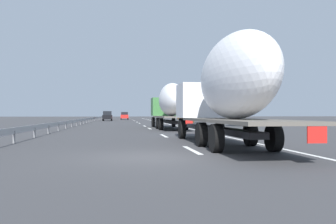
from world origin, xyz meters
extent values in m
plane|color=#38383A|center=(40.00, 0.00, 0.00)|extent=(260.00, 260.00, 0.00)
cube|color=white|center=(2.00, -1.80, 0.00)|extent=(3.20, 0.20, 0.01)
cube|color=white|center=(11.01, -1.80, 0.00)|extent=(3.20, 0.20, 0.01)
cube|color=white|center=(22.38, -1.80, 0.00)|extent=(3.20, 0.20, 0.01)
cube|color=white|center=(29.27, -1.80, 0.00)|extent=(3.20, 0.20, 0.01)
cube|color=white|center=(41.26, -1.80, 0.00)|extent=(3.20, 0.20, 0.01)
cube|color=white|center=(48.60, -1.80, 0.00)|extent=(3.20, 0.20, 0.01)
cube|color=white|center=(63.49, -1.80, 0.00)|extent=(3.20, 0.20, 0.01)
cube|color=white|center=(61.06, -1.80, 0.00)|extent=(3.20, 0.20, 0.01)
cube|color=white|center=(71.54, -1.80, 0.00)|extent=(3.20, 0.20, 0.01)
cube|color=white|center=(98.49, -1.80, 0.00)|extent=(3.20, 0.20, 0.01)
cube|color=white|center=(45.00, -5.50, 0.00)|extent=(110.00, 0.20, 0.01)
cube|color=#387038|center=(26.21, -3.60, 2.15)|extent=(2.40, 2.50, 1.90)
cube|color=black|center=(27.31, -3.60, 2.65)|extent=(0.08, 2.12, 0.80)
cube|color=#262628|center=(23.19, -3.60, 0.67)|extent=(11.09, 0.70, 0.24)
cube|color=#59544C|center=(20.18, -3.60, 1.14)|extent=(9.65, 2.50, 0.12)
ellipsoid|color=white|center=(20.11, -3.60, 2.68)|extent=(6.52, 2.20, 2.95)
cube|color=red|center=(15.38, -4.29, 0.90)|extent=(0.04, 0.56, 0.56)
cylinder|color=black|center=(26.21, -2.50, 0.52)|extent=(1.04, 0.30, 1.04)
cylinder|color=black|center=(26.21, -4.70, 0.52)|extent=(1.04, 0.30, 1.04)
cylinder|color=black|center=(21.38, -2.50, 0.52)|extent=(1.04, 0.35, 1.04)
cylinder|color=black|center=(21.38, -4.70, 0.52)|extent=(1.04, 0.35, 1.04)
cylinder|color=black|center=(18.98, -2.50, 0.52)|extent=(1.04, 0.35, 1.04)
cylinder|color=black|center=(18.98, -4.70, 0.52)|extent=(1.04, 0.35, 1.04)
cube|color=silver|center=(8.26, -3.60, 2.15)|extent=(2.40, 2.50, 1.90)
cube|color=black|center=(9.36, -3.60, 2.65)|extent=(0.08, 2.12, 0.80)
cube|color=#262628|center=(5.22, -3.60, 0.67)|extent=(11.18, 0.70, 0.24)
cube|color=#59544C|center=(2.18, -3.60, 1.14)|extent=(9.76, 2.50, 0.12)
ellipsoid|color=white|center=(2.20, -3.60, 2.90)|extent=(7.52, 2.20, 3.40)
cube|color=red|center=(-2.67, -4.29, 0.90)|extent=(0.04, 0.56, 0.56)
cylinder|color=black|center=(8.26, -2.50, 0.52)|extent=(1.04, 0.30, 1.04)
cylinder|color=black|center=(8.26, -4.70, 0.52)|extent=(1.04, 0.30, 1.04)
cylinder|color=black|center=(3.38, -2.50, 0.52)|extent=(1.04, 0.35, 1.04)
cylinder|color=black|center=(3.38, -4.70, 0.52)|extent=(1.04, 0.35, 1.04)
cylinder|color=black|center=(0.98, -2.50, 0.52)|extent=(1.04, 0.35, 1.04)
cylinder|color=black|center=(0.98, -4.70, 0.52)|extent=(1.04, 0.35, 1.04)
cube|color=black|center=(60.13, 3.55, 0.74)|extent=(4.13, 1.84, 0.84)
cube|color=black|center=(59.82, 3.55, 1.54)|extent=(2.27, 1.62, 0.77)
cylinder|color=black|center=(61.41, 4.37, 0.32)|extent=(0.64, 0.22, 0.64)
cylinder|color=black|center=(61.41, 2.73, 0.32)|extent=(0.64, 0.22, 0.64)
cylinder|color=black|center=(58.85, 4.37, 0.32)|extent=(0.64, 0.22, 0.64)
cylinder|color=black|center=(58.85, 2.73, 0.32)|extent=(0.64, 0.22, 0.64)
cube|color=red|center=(75.88, 0.02, 0.74)|extent=(4.37, 1.85, 0.84)
cube|color=black|center=(75.55, 0.02, 1.49)|extent=(2.41, 1.63, 0.67)
cylinder|color=black|center=(77.23, 0.85, 0.32)|extent=(0.64, 0.22, 0.64)
cylinder|color=black|center=(77.23, -0.80, 0.32)|extent=(0.64, 0.22, 0.64)
cylinder|color=black|center=(74.52, 0.85, 0.32)|extent=(0.64, 0.22, 0.64)
cylinder|color=black|center=(74.52, -0.80, 0.32)|extent=(0.64, 0.22, 0.64)
cylinder|color=gray|center=(37.75, -6.70, 1.38)|extent=(0.10, 0.10, 2.76)
cube|color=#2D569E|center=(37.75, -6.70, 3.11)|extent=(0.06, 0.90, 0.70)
cylinder|color=#472D19|center=(42.74, -10.29, 0.87)|extent=(0.26, 0.26, 1.75)
cone|color=#1E5B23|center=(42.74, -10.29, 3.61)|extent=(2.98, 2.98, 3.72)
cylinder|color=#472D19|center=(75.76, -13.22, 0.78)|extent=(0.36, 0.36, 1.55)
cone|color=#286B2D|center=(75.76, -13.22, 3.91)|extent=(3.14, 3.14, 4.71)
cylinder|color=#472D19|center=(26.85, -12.80, 0.91)|extent=(0.34, 0.34, 1.82)
cone|color=#1E5B23|center=(26.85, -12.80, 4.23)|extent=(3.63, 3.63, 4.81)
cube|color=#9EA0A5|center=(43.00, 6.00, 0.60)|extent=(94.00, 0.06, 0.32)
cube|color=slate|center=(6.22, 6.00, 0.30)|extent=(0.10, 0.10, 0.60)
cube|color=slate|center=(10.30, 6.00, 0.30)|extent=(0.10, 0.10, 0.60)
cube|color=slate|center=(14.39, 6.00, 0.30)|extent=(0.10, 0.10, 0.60)
cube|color=slate|center=(18.48, 6.00, 0.30)|extent=(0.10, 0.10, 0.60)
cube|color=slate|center=(22.57, 6.00, 0.30)|extent=(0.10, 0.10, 0.60)
cube|color=slate|center=(26.65, 6.00, 0.30)|extent=(0.10, 0.10, 0.60)
cube|color=slate|center=(30.74, 6.00, 0.30)|extent=(0.10, 0.10, 0.60)
cube|color=slate|center=(34.83, 6.00, 0.30)|extent=(0.10, 0.10, 0.60)
cube|color=slate|center=(38.91, 6.00, 0.30)|extent=(0.10, 0.10, 0.60)
cube|color=slate|center=(43.00, 6.00, 0.30)|extent=(0.10, 0.10, 0.60)
cube|color=slate|center=(47.09, 6.00, 0.30)|extent=(0.10, 0.10, 0.60)
cube|color=slate|center=(51.17, 6.00, 0.30)|extent=(0.10, 0.10, 0.60)
cube|color=slate|center=(55.26, 6.00, 0.30)|extent=(0.10, 0.10, 0.60)
cube|color=slate|center=(59.35, 6.00, 0.30)|extent=(0.10, 0.10, 0.60)
cube|color=slate|center=(63.43, 6.00, 0.30)|extent=(0.10, 0.10, 0.60)
cube|color=slate|center=(67.52, 6.00, 0.30)|extent=(0.10, 0.10, 0.60)
cube|color=slate|center=(71.61, 6.00, 0.30)|extent=(0.10, 0.10, 0.60)
cube|color=slate|center=(75.70, 6.00, 0.30)|extent=(0.10, 0.10, 0.60)
cube|color=slate|center=(79.78, 6.00, 0.30)|extent=(0.10, 0.10, 0.60)
cube|color=slate|center=(83.87, 6.00, 0.30)|extent=(0.10, 0.10, 0.60)
cube|color=slate|center=(87.96, 6.00, 0.30)|extent=(0.10, 0.10, 0.60)
camera|label=1|loc=(-11.62, 0.95, 1.41)|focal=38.12mm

